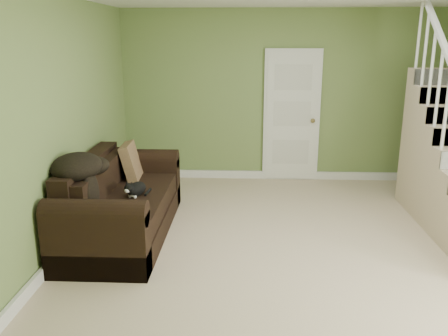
# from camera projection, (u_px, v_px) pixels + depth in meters

# --- Properties ---
(floor) EXTENTS (5.00, 5.50, 0.01)m
(floor) POSITION_uv_depth(u_px,v_px,m) (302.00, 254.00, 4.95)
(floor) COLOR beige
(floor) RESTS_ON ground
(wall_back) EXTENTS (5.00, 0.04, 2.60)m
(wall_back) POSITION_uv_depth(u_px,v_px,m) (286.00, 97.00, 7.24)
(wall_back) COLOR olive
(wall_back) RESTS_ON floor
(wall_front) EXTENTS (5.00, 0.04, 2.60)m
(wall_front) POSITION_uv_depth(u_px,v_px,m) (389.00, 260.00, 1.95)
(wall_front) COLOR olive
(wall_front) RESTS_ON floor
(wall_left) EXTENTS (0.04, 5.50, 2.60)m
(wall_left) POSITION_uv_depth(u_px,v_px,m) (55.00, 129.00, 4.71)
(wall_left) COLOR olive
(wall_left) RESTS_ON floor
(baseboard_back) EXTENTS (5.00, 0.04, 0.12)m
(baseboard_back) POSITION_uv_depth(u_px,v_px,m) (283.00, 175.00, 7.55)
(baseboard_back) COLOR white
(baseboard_back) RESTS_ON floor
(baseboard_left) EXTENTS (0.04, 5.50, 0.12)m
(baseboard_left) POSITION_uv_depth(u_px,v_px,m) (69.00, 244.00, 5.04)
(baseboard_left) COLOR white
(baseboard_left) RESTS_ON floor
(door) EXTENTS (0.86, 0.12, 2.02)m
(door) POSITION_uv_depth(u_px,v_px,m) (292.00, 116.00, 7.28)
(door) COLOR white
(door) RESTS_ON floor
(sofa) EXTENTS (0.97, 2.25, 0.89)m
(sofa) POSITION_uv_depth(u_px,v_px,m) (120.00, 206.00, 5.36)
(sofa) COLOR black
(sofa) RESTS_ON floor
(side_table) EXTENTS (0.51, 0.51, 0.78)m
(side_table) POSITION_uv_depth(u_px,v_px,m) (131.00, 182.00, 6.46)
(side_table) COLOR black
(side_table) RESTS_ON floor
(cat) EXTENTS (0.25, 0.44, 0.21)m
(cat) POSITION_uv_depth(u_px,v_px,m) (136.00, 189.00, 5.23)
(cat) COLOR black
(cat) RESTS_ON sofa
(banana) EXTENTS (0.17, 0.21, 0.06)m
(banana) POSITION_uv_depth(u_px,v_px,m) (130.00, 212.00, 4.70)
(banana) COLOR yellow
(banana) RESTS_ON sofa
(throw_pillow) EXTENTS (0.26, 0.49, 0.49)m
(throw_pillow) POSITION_uv_depth(u_px,v_px,m) (131.00, 162.00, 5.91)
(throw_pillow) COLOR #452D1B
(throw_pillow) RESTS_ON sofa
(throw_blanket) EXTENTS (0.49, 0.65, 0.27)m
(throw_blanket) POSITION_uv_depth(u_px,v_px,m) (76.00, 167.00, 4.79)
(throw_blanket) COLOR black
(throw_blanket) RESTS_ON sofa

